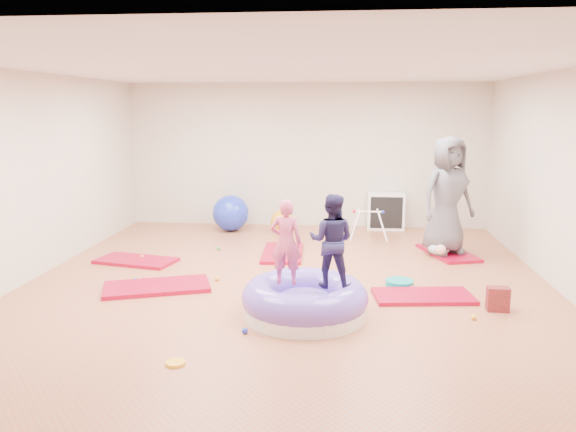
# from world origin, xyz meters

# --- Properties ---
(room) EXTENTS (7.01, 8.01, 2.81)m
(room) POSITION_xyz_m (0.00, 0.00, 1.40)
(room) COLOR #A65632
(room) RESTS_ON ground
(gym_mat_front_left) EXTENTS (1.49, 1.08, 0.06)m
(gym_mat_front_left) POSITION_xyz_m (-1.67, -0.21, 0.03)
(gym_mat_front_left) COLOR #AF042C
(gym_mat_front_left) RESTS_ON ground
(gym_mat_mid_left) EXTENTS (1.29, 0.84, 0.05)m
(gym_mat_mid_left) POSITION_xyz_m (-2.40, 1.01, 0.02)
(gym_mat_mid_left) COLOR #AF042C
(gym_mat_mid_left) RESTS_ON ground
(gym_mat_center_back) EXTENTS (0.67, 1.27, 0.05)m
(gym_mat_center_back) POSITION_xyz_m (-0.22, 1.68, 0.03)
(gym_mat_center_back) COLOR #AF042C
(gym_mat_center_back) RESTS_ON ground
(gym_mat_right) EXTENTS (1.27, 0.74, 0.05)m
(gym_mat_right) POSITION_xyz_m (1.73, -0.25, 0.03)
(gym_mat_right) COLOR #AF042C
(gym_mat_right) RESTS_ON ground
(gym_mat_rear_right) EXTENTS (0.91, 1.30, 0.05)m
(gym_mat_rear_right) POSITION_xyz_m (2.43, 1.95, 0.02)
(gym_mat_rear_right) COLOR #AF042C
(gym_mat_rear_right) RESTS_ON ground
(inflatable_cushion) EXTENTS (1.43, 1.43, 0.45)m
(inflatable_cushion) POSITION_xyz_m (0.31, -0.99, 0.18)
(inflatable_cushion) COLOR white
(inflatable_cushion) RESTS_ON ground
(child_pink) EXTENTS (0.36, 0.25, 0.97)m
(child_pink) POSITION_xyz_m (0.10, -0.95, 0.90)
(child_pink) COLOR #CC476B
(child_pink) RESTS_ON inflatable_cushion
(child_navy) EXTENTS (0.56, 0.47, 1.04)m
(child_navy) POSITION_xyz_m (0.60, -1.00, 0.93)
(child_navy) COLOR #1E1A3F
(child_navy) RESTS_ON inflatable_cushion
(adult_caregiver) EXTENTS (1.07, 0.94, 1.84)m
(adult_caregiver) POSITION_xyz_m (2.36, 1.87, 0.97)
(adult_caregiver) COLOR #4F4F54
(adult_caregiver) RESTS_ON gym_mat_rear_right
(infant) EXTENTS (0.34, 0.34, 0.20)m
(infant) POSITION_xyz_m (2.25, 1.69, 0.15)
(infant) COLOR silver
(infant) RESTS_ON gym_mat_rear_right
(ball_pit_balls) EXTENTS (4.63, 3.47, 0.07)m
(ball_pit_balls) POSITION_xyz_m (-0.75, 0.06, 0.03)
(ball_pit_balls) COLOR red
(ball_pit_balls) RESTS_ON ground
(exercise_ball_blue) EXTENTS (0.69, 0.69, 0.69)m
(exercise_ball_blue) POSITION_xyz_m (-1.39, 3.35, 0.34)
(exercise_ball_blue) COLOR #1D34C6
(exercise_ball_blue) RESTS_ON ground
(exercise_ball_orange) EXTENTS (0.43, 0.43, 0.43)m
(exercise_ball_orange) POSITION_xyz_m (-0.40, 3.29, 0.22)
(exercise_ball_orange) COLOR #F0A00E
(exercise_ball_orange) RESTS_ON ground
(infant_play_gym) EXTENTS (0.68, 0.64, 0.52)m
(infant_play_gym) POSITION_xyz_m (1.19, 2.89, 0.35)
(infant_play_gym) COLOR white
(infant_play_gym) RESTS_ON ground
(cube_shelf) EXTENTS (0.70, 0.35, 0.70)m
(cube_shelf) POSITION_xyz_m (1.57, 3.79, 0.35)
(cube_shelf) COLOR white
(cube_shelf) RESTS_ON ground
(balance_disc) EXTENTS (0.37, 0.37, 0.08)m
(balance_disc) POSITION_xyz_m (1.49, 0.21, 0.04)
(balance_disc) COLOR #078D89
(balance_disc) RESTS_ON ground
(backpack) EXTENTS (0.25, 0.16, 0.28)m
(backpack) POSITION_xyz_m (2.53, -0.61, 0.14)
(backpack) COLOR red
(backpack) RESTS_ON ground
(yellow_toy) EXTENTS (0.18, 0.18, 0.03)m
(yellow_toy) POSITION_xyz_m (-0.79, -2.32, 0.01)
(yellow_toy) COLOR yellow
(yellow_toy) RESTS_ON ground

